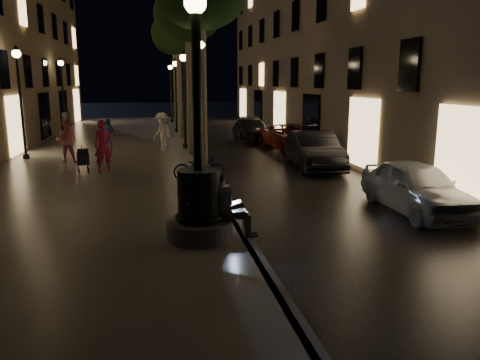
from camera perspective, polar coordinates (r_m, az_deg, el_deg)
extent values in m
plane|color=black|center=(22.94, -5.71, 3.06)|extent=(120.00, 120.00, 0.00)
cube|color=black|center=(23.38, 1.65, 3.30)|extent=(6.00, 45.00, 0.02)
cube|color=slate|center=(22.94, -15.73, 2.92)|extent=(8.00, 45.00, 0.20)
cube|color=#59595B|center=(22.92, -5.71, 3.31)|extent=(0.25, 45.00, 0.20)
cube|color=#7F6E4F|center=(28.50, 15.11, 19.58)|extent=(8.00, 36.00, 15.00)
cylinder|color=#59595B|center=(10.12, -4.96, -6.00)|extent=(1.40, 1.40, 0.40)
cylinder|color=black|center=(9.91, -5.04, -1.87)|extent=(0.90, 0.90, 1.10)
torus|color=black|center=(10.03, -4.99, -4.37)|extent=(1.04, 1.04, 0.10)
torus|color=black|center=(9.82, -5.08, 0.39)|extent=(0.89, 0.89, 0.09)
cylinder|color=black|center=(9.63, -5.28, 10.65)|extent=(0.20, 0.20, 3.20)
sphere|color=#FFD88C|center=(9.74, -5.48, 20.69)|extent=(0.44, 0.44, 0.44)
cube|color=tan|center=(10.09, -1.88, -4.26)|extent=(0.37, 0.25, 0.19)
cube|color=silver|center=(9.99, -2.24, -2.33)|extent=(0.47, 0.27, 0.59)
sphere|color=tan|center=(9.90, -2.44, -0.18)|extent=(0.22, 0.22, 0.22)
sphere|color=black|center=(9.89, -2.50, 0.05)|extent=(0.22, 0.22, 0.22)
cube|color=tan|center=(10.05, -0.38, -4.34)|extent=(0.48, 0.14, 0.15)
cube|color=tan|center=(10.22, -0.57, -4.05)|extent=(0.48, 0.14, 0.15)
cube|color=tan|center=(10.16, 0.89, -5.61)|extent=(0.14, 0.12, 0.49)
cube|color=tan|center=(10.33, 0.69, -5.30)|extent=(0.14, 0.12, 0.49)
cube|color=black|center=(10.25, 1.46, -6.80)|extent=(0.27, 0.10, 0.03)
cube|color=black|center=(10.42, 1.25, -6.48)|extent=(0.27, 0.10, 0.03)
cube|color=black|center=(10.11, -0.36, -3.73)|extent=(0.25, 0.34, 0.02)
cube|color=black|center=(10.06, -1.30, -3.15)|extent=(0.09, 0.34, 0.22)
cube|color=#A4B2EA|center=(10.06, -1.21, -3.15)|extent=(0.06, 0.31, 0.19)
cylinder|color=#6B604C|center=(15.69, -4.57, 8.93)|extent=(0.28, 0.28, 5.00)
cylinder|color=#6B604C|center=(21.67, -6.16, 9.84)|extent=(0.28, 0.28, 5.10)
ellipsoid|color=black|center=(21.85, -6.38, 19.45)|extent=(3.00, 3.00, 2.40)
cylinder|color=#6B604C|center=(27.65, -7.37, 10.04)|extent=(0.28, 0.28, 4.90)
ellipsoid|color=black|center=(27.76, -7.57, 17.38)|extent=(3.00, 3.00, 2.40)
cylinder|color=#6B604C|center=(33.64, -7.85, 10.60)|extent=(0.28, 0.28, 5.20)
ellipsoid|color=black|center=(33.76, -8.03, 16.88)|extent=(3.00, 3.00, 2.40)
cylinder|color=black|center=(15.99, -4.61, 0.31)|extent=(0.28, 0.28, 0.20)
cylinder|color=black|center=(15.71, -4.74, 7.84)|extent=(0.12, 0.12, 4.40)
sphere|color=#FFD88C|center=(15.71, -4.88, 16.05)|extent=(0.36, 0.36, 0.36)
cone|color=black|center=(15.73, -4.90, 16.96)|extent=(0.30, 0.30, 0.22)
cylinder|color=black|center=(23.86, -6.65, 4.11)|extent=(0.28, 0.28, 0.20)
cylinder|color=black|center=(23.67, -6.77, 9.15)|extent=(0.12, 0.12, 4.40)
sphere|color=#FFD88C|center=(23.67, -6.91, 14.60)|extent=(0.36, 0.36, 0.36)
cone|color=black|center=(23.68, -6.93, 15.20)|extent=(0.30, 0.30, 0.22)
cylinder|color=black|center=(31.79, -7.68, 6.01)|extent=(0.28, 0.28, 0.20)
cylinder|color=black|center=(31.65, -7.79, 9.80)|extent=(0.12, 0.12, 4.40)
sphere|color=#FFD88C|center=(31.65, -7.91, 13.87)|extent=(0.36, 0.36, 0.36)
cone|color=black|center=(31.66, -7.92, 14.32)|extent=(0.30, 0.30, 0.22)
cylinder|color=black|center=(39.75, -8.31, 7.16)|extent=(0.28, 0.28, 0.20)
cylinder|color=black|center=(39.63, -8.40, 10.18)|extent=(0.12, 0.12, 4.40)
sphere|color=#FFD88C|center=(39.64, -8.50, 13.43)|extent=(0.36, 0.36, 0.36)
cone|color=black|center=(39.64, -8.51, 13.80)|extent=(0.30, 0.30, 0.22)
cylinder|color=black|center=(22.50, -24.63, 2.63)|extent=(0.28, 0.28, 0.20)
cylinder|color=black|center=(22.30, -25.10, 7.96)|extent=(0.12, 0.12, 4.40)
sphere|color=#FFD88C|center=(22.30, -25.62, 13.72)|extent=(0.36, 0.36, 0.36)
cone|color=black|center=(22.32, -25.67, 14.36)|extent=(0.30, 0.30, 0.22)
cylinder|color=black|center=(32.22, -20.45, 5.45)|extent=(0.28, 0.28, 0.20)
cylinder|color=black|center=(32.08, -20.72, 9.18)|extent=(0.12, 0.12, 4.40)
sphere|color=#FFD88C|center=(32.08, -21.02, 13.19)|extent=(0.36, 0.36, 0.36)
cone|color=black|center=(32.09, -21.06, 13.63)|extent=(0.30, 0.30, 0.22)
cube|color=black|center=(18.32, -18.61, 2.52)|extent=(0.54, 0.77, 0.42)
cube|color=black|center=(17.95, -18.62, 3.25)|extent=(0.40, 0.23, 0.27)
cylinder|color=black|center=(18.11, -19.01, 1.04)|extent=(0.07, 0.19, 0.19)
cylinder|color=black|center=(18.12, -17.95, 1.12)|extent=(0.07, 0.19, 0.19)
cylinder|color=black|center=(18.66, -19.09, 1.34)|extent=(0.07, 0.19, 0.19)
cylinder|color=black|center=(18.67, -18.06, 1.41)|extent=(0.07, 0.19, 0.19)
cylinder|color=black|center=(18.64, -18.75, 3.83)|extent=(0.11, 0.42, 0.26)
imported|color=#AAAEB2|center=(13.57, 20.73, -0.79)|extent=(1.69, 4.13, 1.40)
imported|color=black|center=(19.32, 9.00, 3.59)|extent=(2.04, 4.74, 1.52)
imported|color=maroon|center=(24.48, 6.38, 5.19)|extent=(2.72, 5.05, 1.35)
imported|color=#2C2D31|center=(28.47, 1.44, 6.18)|extent=(1.89, 4.60, 1.33)
imported|color=#C82853|center=(18.08, -16.28, 4.00)|extent=(0.81, 0.65, 1.93)
imported|color=#DB748A|center=(20.82, -20.36, 4.51)|extent=(0.92, 0.75, 1.79)
imported|color=white|center=(23.11, -9.46, 5.83)|extent=(1.29, 1.36, 1.85)
imported|color=#27508F|center=(23.39, -15.78, 5.30)|extent=(0.94, 0.92, 1.59)
imported|color=#36363C|center=(26.74, -20.38, 5.97)|extent=(0.59, 0.88, 1.77)
imported|color=black|center=(15.91, -4.99, 1.56)|extent=(1.80, 0.77, 0.92)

